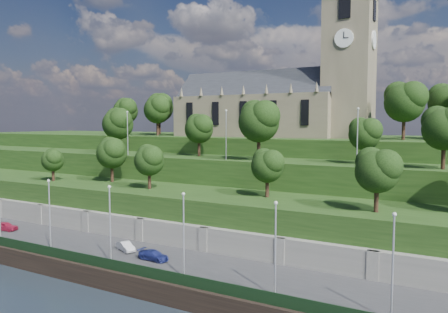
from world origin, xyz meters
The scene contains 17 objects.
ground centered at (0.00, 0.00, 0.00)m, with size 320.00×320.00×0.00m, color black.
promenade centered at (0.00, 6.00, 1.00)m, with size 160.00×12.00×2.00m, color #2D2D30.
quay_wall centered at (0.00, -0.05, 1.10)m, with size 160.00×0.50×2.20m, color black.
fence centered at (0.00, 0.60, 2.60)m, with size 160.00×0.10×1.20m, color black.
retaining_wall centered at (0.00, 11.97, 2.50)m, with size 160.00×2.10×5.00m.
embankment_lower centered at (0.00, 18.00, 4.00)m, with size 160.00×12.00×8.00m, color #1B3612.
embankment_upper centered at (0.00, 29.00, 6.00)m, with size 160.00×10.00×12.00m, color #1B3612.
hilltop centered at (0.00, 50.00, 7.50)m, with size 160.00×32.00×15.00m, color #1B3612.
church centered at (0.79, 45.98, 22.52)m, with size 38.60×12.35×27.60m.
trees_lower centered at (6.04, 18.31, 12.73)m, with size 66.27×8.90×7.50m.
trees_upper centered at (2.61, 27.91, 17.63)m, with size 60.50×8.57×9.30m.
trees_hilltop centered at (3.08, 44.73, 21.30)m, with size 74.96×16.03×9.61m.
lamp_posts_promenade centered at (-2.00, 2.50, 7.04)m, with size 60.36×0.36×8.84m.
lamp_posts_upper centered at (0.00, 26.00, 16.51)m, with size 40.36×0.36×7.82m.
car_left centered at (-25.87, 5.83, 2.64)m, with size 1.51×3.75×1.28m, color #9F1A39.
car_middle centered at (-3.60, 6.74, 2.56)m, with size 1.19×3.41×1.12m, color #A6A6AB.
car_right centered at (1.68, 5.55, 2.56)m, with size 1.58×3.88×1.13m, color navy.
Camera 1 is at (32.69, -33.50, 17.93)m, focal length 35.00 mm.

